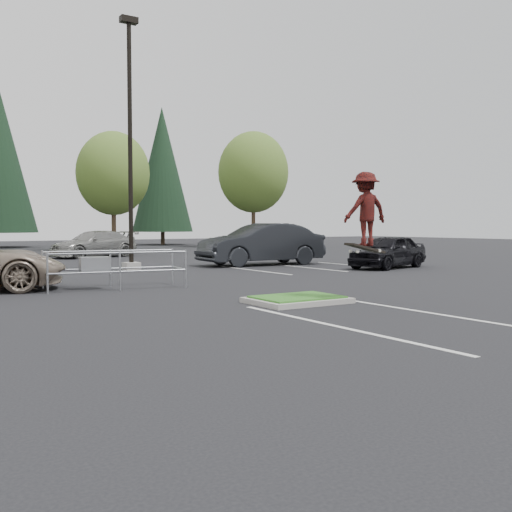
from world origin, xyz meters
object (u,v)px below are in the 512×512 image
decid_d (253,175)px  skateboarder (366,210)px  light_pole (130,157)px  car_far_silver (95,244)px  cart_corral (99,265)px  car_r_black (389,251)px  conif_c (162,170)px  car_r_charc (261,244)px  decid_c (113,176)px

decid_d → skateboarder: 35.74m
light_pole → skateboarder: size_ratio=5.38×
skateboarder → car_far_silver: bearing=-86.1°
decid_d → car_far_silver: bearing=-152.2°
cart_corral → car_r_black: bearing=14.4°
conif_c → light_pole: bearing=-116.1°
car_r_charc → light_pole: bearing=-91.5°
light_pole → decid_c: bearing=72.9°
decid_c → car_r_black: 23.62m
decid_c → car_r_charc: 18.84m
conif_c → decid_d: bearing=-66.5°
skateboarder → cart_corral: bearing=-51.2°
decid_c → skateboarder: 31.35m
car_r_black → car_far_silver: (-7.84, 15.00, 0.03)m
decid_d → skateboarder: size_ratio=5.01×
skateboarder → decid_d: bearing=-111.9°
light_pole → conif_c: 30.72m
skateboarder → car_r_charc: (5.30, 12.50, -1.23)m
light_pole → car_r_black: light_pole is taller
decid_d → car_r_charc: (-11.49, -18.83, -4.96)m
cart_corral → car_r_charc: car_r_charc is taller
cart_corral → car_far_silver: (5.10, 16.52, 0.05)m
cart_corral → car_far_silver: size_ratio=0.78×
conif_c → cart_corral: bearing=-116.5°
light_pole → car_far_silver: 10.83m
decid_c → car_r_charc: decid_c is taller
light_pole → car_far_silver: light_pole is taller
decid_d → car_r_charc: bearing=-121.4°
skateboarder → car_r_charc: size_ratio=0.33×
conif_c → car_r_black: conif_c is taller
decid_c → skateboarder: decid_c is taller
conif_c → skateboarder: bearing=-107.5°
cart_corral → skateboarder: size_ratio=2.14×
light_pole → cart_corral: bearing=-117.8°
light_pole → car_r_charc: bearing=-4.8°
decid_c → cart_corral: size_ratio=2.08×
cart_corral → conif_c: bearing=71.2°
decid_d → car_r_charc: 22.61m
cart_corral → skateboarder: bearing=-49.8°
decid_c → cart_corral: bearing=-110.1°
decid_c → decid_d: decid_d is taller
car_r_charc → car_r_black: car_r_charc is taller
car_r_charc → decid_d: bearing=151.9°
cart_corral → car_r_black: car_r_black is taller
conif_c → skateboarder: 42.73m
car_r_charc → skateboarder: bearing=-19.7°
light_pole → decid_d: (17.49, 18.33, 1.35)m
conif_c → cart_corral: size_ratio=3.10×
conif_c → cart_corral: conif_c is taller
car_far_silver → car_r_black: bearing=8.9°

